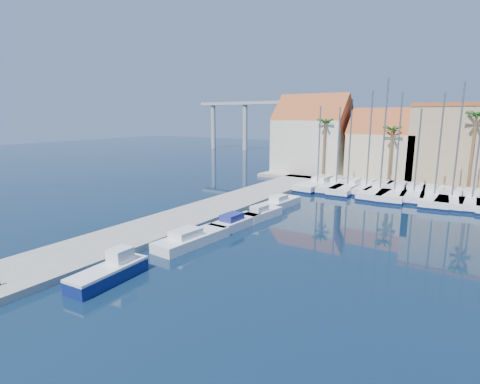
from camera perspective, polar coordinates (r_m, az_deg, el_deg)
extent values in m
plane|color=black|center=(23.62, -11.42, -14.31)|extent=(260.00, 260.00, 0.00)
cube|color=gray|center=(38.65, -7.04, -3.51)|extent=(6.00, 77.00, 0.50)
cube|color=gray|center=(63.99, 27.95, 1.20)|extent=(54.00, 16.00, 0.50)
cube|color=navy|center=(25.36, -19.43, -11.92)|extent=(2.11, 5.39, 0.79)
cube|color=white|center=(25.18, -19.50, -10.91)|extent=(2.11, 5.39, 0.18)
cube|color=white|center=(25.66, -17.79, -9.21)|extent=(1.24, 1.48, 0.97)
cube|color=white|center=(30.78, -7.31, -7.16)|extent=(2.71, 7.11, 0.80)
cube|color=white|center=(30.10, -8.27, -6.22)|extent=(1.73, 2.54, 0.60)
cube|color=white|center=(35.09, -0.64, -4.72)|extent=(2.22, 6.11, 0.80)
cube|color=navy|center=(34.44, -1.24, -3.82)|extent=(1.45, 2.17, 0.60)
cube|color=white|center=(38.21, 3.41, -3.38)|extent=(2.14, 5.21, 0.80)
cube|color=white|center=(37.63, 2.98, -2.51)|extent=(1.31, 1.88, 0.60)
cube|color=white|center=(43.25, 6.31, -1.67)|extent=(2.29, 6.06, 0.80)
cube|color=white|center=(42.60, 5.92, -0.90)|extent=(1.47, 2.16, 0.60)
cube|color=white|center=(55.27, 11.97, 1.14)|extent=(3.68, 11.03, 1.00)
cube|color=#0D1842|center=(55.33, 11.95, 0.81)|extent=(3.74, 11.10, 0.28)
cube|color=white|center=(56.11, 12.48, 2.09)|extent=(2.23, 3.40, 0.60)
cylinder|color=slate|center=(54.07, 11.97, 7.08)|extent=(0.20, 0.20, 10.53)
cube|color=white|center=(54.85, 14.61, 0.93)|extent=(2.96, 10.57, 1.00)
cube|color=#0D1842|center=(54.91, 14.59, 0.61)|extent=(3.02, 10.63, 0.28)
cube|color=white|center=(55.71, 14.97, 1.91)|extent=(1.98, 3.19, 0.60)
cylinder|color=slate|center=(53.63, 14.75, 6.84)|extent=(0.20, 0.20, 10.39)
cube|color=white|center=(53.99, 16.22, 0.68)|extent=(2.85, 10.80, 1.00)
cube|color=#0D1842|center=(54.05, 16.20, 0.35)|extent=(2.91, 10.86, 0.28)
cube|color=white|center=(54.88, 16.59, 1.68)|extent=(1.98, 3.24, 0.60)
cylinder|color=slate|center=(52.76, 16.38, 6.47)|extent=(0.20, 0.20, 10.01)
cube|color=white|center=(54.09, 18.81, 0.54)|extent=(2.44, 8.38, 1.00)
cube|color=#0D1842|center=(54.15, 18.79, 0.21)|extent=(2.50, 8.45, 0.28)
cube|color=white|center=(54.74, 19.11, 1.50)|extent=(1.60, 2.54, 0.60)
cylinder|color=slate|center=(52.90, 19.15, 7.63)|extent=(0.20, 0.20, 12.42)
cube|color=white|center=(52.83, 20.72, 0.16)|extent=(3.59, 11.74, 1.00)
cube|color=#0D1842|center=(52.89, 20.70, -0.18)|extent=(3.65, 11.80, 0.28)
cube|color=white|center=(53.80, 21.11, 1.20)|extent=(2.28, 3.58, 0.60)
cylinder|color=slate|center=(51.42, 21.13, 8.18)|extent=(0.20, 0.20, 13.81)
cube|color=white|center=(52.57, 22.55, -0.03)|extent=(3.70, 12.00, 1.00)
cube|color=#0D1842|center=(52.63, 22.52, -0.37)|extent=(3.76, 12.07, 0.28)
cube|color=white|center=(53.59, 22.78, 1.03)|extent=(2.34, 3.67, 0.60)
cylinder|color=slate|center=(51.18, 23.02, 7.00)|extent=(0.20, 0.20, 11.99)
cube|color=white|center=(52.53, 24.99, -0.23)|extent=(3.35, 10.23, 1.00)
cube|color=#0D1842|center=(52.59, 24.96, -0.58)|extent=(3.42, 10.29, 0.28)
cube|color=white|center=(53.38, 25.14, 0.80)|extent=(2.05, 3.15, 0.60)
cylinder|color=slate|center=(51.30, 25.47, 5.74)|extent=(0.20, 0.20, 10.09)
cube|color=white|center=(51.64, 27.49, -0.65)|extent=(3.98, 11.88, 1.00)
cube|color=#0D1842|center=(51.70, 27.46, -0.99)|extent=(4.05, 11.95, 0.28)
cube|color=white|center=(52.64, 27.60, 0.44)|extent=(2.40, 3.66, 0.60)
cylinder|color=slate|center=(50.24, 28.15, 6.41)|extent=(0.20, 0.20, 11.85)
cube|color=white|center=(51.43, 29.59, -0.90)|extent=(3.00, 10.77, 1.00)
cube|color=#0D1842|center=(51.49, 29.56, -1.24)|extent=(3.06, 10.83, 0.28)
cube|color=white|center=(52.34, 29.78, 0.17)|extent=(2.01, 3.25, 0.60)
cylinder|color=slate|center=(50.04, 30.33, 6.83)|extent=(0.20, 0.20, 12.97)
cube|color=white|center=(51.60, 31.82, -1.09)|extent=(3.43, 10.81, 1.00)
cube|color=#0D1842|center=(51.66, 31.78, -1.44)|extent=(3.49, 10.87, 0.28)
cube|color=white|center=(52.50, 31.87, -0.01)|extent=(2.14, 3.31, 0.60)
cylinder|color=slate|center=(50.22, 32.67, 6.53)|extent=(0.20, 0.20, 12.84)
cube|color=beige|center=(67.10, 10.96, 6.84)|extent=(12.00, 9.00, 9.00)
cube|color=brown|center=(66.91, 11.11, 10.68)|extent=(12.30, 9.00, 9.00)
cube|color=#C7B48C|center=(63.68, 21.00, 5.15)|extent=(10.00, 8.00, 7.00)
cube|color=brown|center=(63.43, 21.23, 8.29)|extent=(10.30, 8.00, 8.00)
cube|color=tan|center=(63.18, 31.16, 6.04)|extent=(14.00, 10.00, 11.00)
cube|color=brown|center=(63.06, 31.71, 11.23)|extent=(14.20, 10.20, 0.50)
cylinder|color=brown|center=(61.02, 12.67, 6.33)|extent=(0.36, 0.36, 9.00)
sphere|color=#1F5518|center=(60.80, 12.85, 10.41)|extent=(2.60, 2.60, 2.60)
cylinder|color=brown|center=(58.36, 21.91, 5.06)|extent=(0.36, 0.36, 8.00)
sphere|color=#1F5518|center=(58.11, 22.19, 8.83)|extent=(2.60, 2.60, 2.60)
cylinder|color=brown|center=(57.21, 31.86, 5.06)|extent=(0.36, 0.36, 10.00)
sphere|color=#1F5518|center=(57.01, 32.38, 9.90)|extent=(2.60, 2.60, 2.60)
cube|color=#9E9E99|center=(110.67, 4.39, 13.43)|extent=(48.00, 2.20, 0.90)
cylinder|color=#9E9E99|center=(121.53, -4.09, 9.95)|extent=(1.40, 1.40, 14.00)
cylinder|color=#9E9E99|center=(114.71, 0.77, 9.89)|extent=(1.40, 1.40, 14.00)
cylinder|color=#9E9E99|center=(108.78, 6.21, 9.74)|extent=(1.40, 1.40, 14.00)
cylinder|color=#9E9E99|center=(103.92, 12.20, 9.47)|extent=(1.40, 1.40, 14.00)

